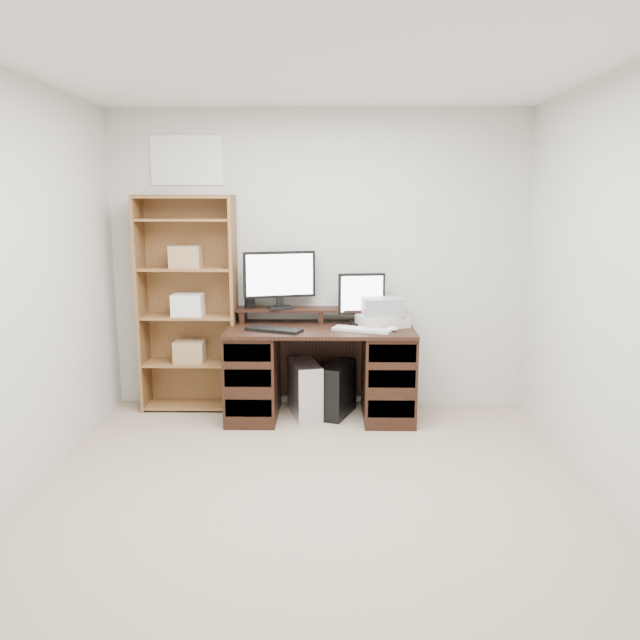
{
  "coord_description": "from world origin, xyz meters",
  "views": [
    {
      "loc": [
        0.11,
        -3.28,
        1.75
      ],
      "look_at": [
        0.03,
        1.43,
        0.85
      ],
      "focal_mm": 35.0,
      "sensor_mm": 36.0,
      "label": 1
    }
  ],
  "objects_px": {
    "tower_black": "(337,389)",
    "bookshelf": "(189,302)",
    "desk": "(320,370)",
    "monitor_small": "(362,297)",
    "tower_silver": "(305,389)",
    "monitor_wide": "(280,277)",
    "printer": "(382,321)"
  },
  "relations": [
    {
      "from": "monitor_wide",
      "to": "tower_silver",
      "type": "xyz_separation_m",
      "value": [
        0.21,
        -0.17,
        -0.91
      ]
    },
    {
      "from": "monitor_small",
      "to": "tower_black",
      "type": "bearing_deg",
      "value": -160.72
    },
    {
      "from": "desk",
      "to": "tower_black",
      "type": "distance_m",
      "value": 0.22
    },
    {
      "from": "tower_silver",
      "to": "monitor_wide",
      "type": "bearing_deg",
      "value": 126.18
    },
    {
      "from": "desk",
      "to": "printer",
      "type": "distance_m",
      "value": 0.65
    },
    {
      "from": "desk",
      "to": "tower_black",
      "type": "bearing_deg",
      "value": 13.99
    },
    {
      "from": "monitor_small",
      "to": "tower_silver",
      "type": "distance_m",
      "value": 0.89
    },
    {
      "from": "monitor_small",
      "to": "tower_silver",
      "type": "relative_size",
      "value": 0.93
    },
    {
      "from": "tower_black",
      "to": "bookshelf",
      "type": "distance_m",
      "value": 1.44
    },
    {
      "from": "desk",
      "to": "monitor_wide",
      "type": "relative_size",
      "value": 2.56
    },
    {
      "from": "tower_silver",
      "to": "bookshelf",
      "type": "distance_m",
      "value": 1.21
    },
    {
      "from": "tower_silver",
      "to": "desk",
      "type": "bearing_deg",
      "value": -24.9
    },
    {
      "from": "monitor_small",
      "to": "tower_silver",
      "type": "bearing_deg",
      "value": -174.27
    },
    {
      "from": "bookshelf",
      "to": "tower_black",
      "type": "bearing_deg",
      "value": -8.14
    },
    {
      "from": "printer",
      "to": "monitor_wide",
      "type": "bearing_deg",
      "value": 151.15
    },
    {
      "from": "desk",
      "to": "printer",
      "type": "bearing_deg",
      "value": 5.45
    },
    {
      "from": "tower_silver",
      "to": "tower_black",
      "type": "xyz_separation_m",
      "value": [
        0.27,
        0.01,
        -0.01
      ]
    },
    {
      "from": "printer",
      "to": "monitor_small",
      "type": "bearing_deg",
      "value": 132.69
    },
    {
      "from": "printer",
      "to": "tower_silver",
      "type": "xyz_separation_m",
      "value": [
        -0.63,
        -0.03,
        -0.57
      ]
    },
    {
      "from": "monitor_small",
      "to": "printer",
      "type": "relative_size",
      "value": 1.13
    },
    {
      "from": "monitor_small",
      "to": "bookshelf",
      "type": "xyz_separation_m",
      "value": [
        -1.44,
        0.08,
        -0.06
      ]
    },
    {
      "from": "tower_silver",
      "to": "tower_black",
      "type": "bearing_deg",
      "value": -12.7
    },
    {
      "from": "monitor_wide",
      "to": "bookshelf",
      "type": "distance_m",
      "value": 0.8
    },
    {
      "from": "tower_silver",
      "to": "bookshelf",
      "type": "relative_size",
      "value": 0.25
    },
    {
      "from": "desk",
      "to": "monitor_small",
      "type": "xyz_separation_m",
      "value": [
        0.34,
        0.14,
        0.59
      ]
    },
    {
      "from": "desk",
      "to": "monitor_wide",
      "type": "distance_m",
      "value": 0.84
    },
    {
      "from": "printer",
      "to": "tower_silver",
      "type": "relative_size",
      "value": 0.83
    },
    {
      "from": "tower_silver",
      "to": "tower_black",
      "type": "distance_m",
      "value": 0.27
    },
    {
      "from": "monitor_wide",
      "to": "tower_black",
      "type": "bearing_deg",
      "value": -33.52
    },
    {
      "from": "monitor_small",
      "to": "printer",
      "type": "bearing_deg",
      "value": -36.12
    },
    {
      "from": "tower_black",
      "to": "bookshelf",
      "type": "height_order",
      "value": "bookshelf"
    },
    {
      "from": "monitor_small",
      "to": "tower_silver",
      "type": "xyz_separation_m",
      "value": [
        -0.46,
        -0.12,
        -0.75
      ]
    }
  ]
}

